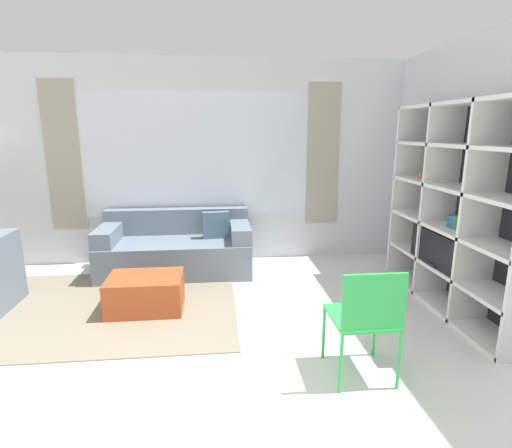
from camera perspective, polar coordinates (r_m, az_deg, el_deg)
ground_plane at (r=2.75m, az=-10.15°, el=-27.22°), size 16.00×16.00×0.00m
wall_back at (r=5.48m, az=-8.31°, el=8.69°), size 6.77×0.11×2.70m
wall_right at (r=4.59m, az=28.80°, el=6.26°), size 0.07×4.53×2.70m
area_rug at (r=4.51m, az=-22.69°, el=-10.97°), size 2.98×2.01×0.01m
shelving_unit at (r=4.40m, az=27.21°, el=1.69°), size 0.41×2.07×2.05m
couch_main at (r=5.21m, az=-11.22°, el=-3.55°), size 1.87×0.87×0.77m
ottoman at (r=4.22m, az=-15.47°, el=-9.52°), size 0.73×0.53×0.36m
folding_chair at (r=2.98m, az=15.42°, el=-12.32°), size 0.44×0.46×0.86m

